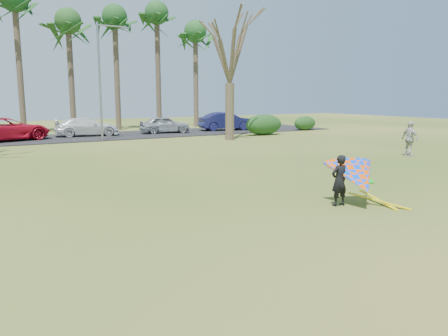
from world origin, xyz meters
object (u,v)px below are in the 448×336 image
streetlight (102,76)px  kite_flyer (356,177)px  car_2 (6,129)px  car_5 (226,121)px  pedestrian_b (410,139)px  bare_tree_right (230,45)px  car_4 (165,124)px  car_3 (87,127)px

streetlight → kite_flyer: (1.09, -21.92, -3.63)m
streetlight → car_2: (-5.96, 2.68, -3.61)m
car_5 → pedestrian_b: (-0.33, -19.01, 0.06)m
pedestrian_b → bare_tree_right: bearing=27.2°
streetlight → car_4: (5.87, 3.07, -3.71)m
streetlight → car_5: 12.60m
car_2 → streetlight: bearing=-133.4°
car_5 → car_3: bearing=97.0°
pedestrian_b → car_2: bearing=53.6°
car_2 → car_5: bearing=-108.4°
bare_tree_right → kite_flyer: bare_tree_right is taller
car_3 → car_5: car_5 is taller
car_4 → car_5: size_ratio=0.85×
car_2 → pedestrian_b: 25.55m
car_4 → kite_flyer: kite_flyer is taller
streetlight → car_4: streetlight is taller
streetlight → pedestrian_b: 20.02m
car_2 → car_5: (17.67, 0.24, 0.01)m
car_4 → bare_tree_right: bearing=-155.5°
car_3 → kite_flyer: (1.40, -25.57, 0.09)m
bare_tree_right → car_5: bearing=60.8°
car_3 → car_5: 12.04m
car_4 → kite_flyer: 25.44m
streetlight → car_4: 7.59m
car_3 → pedestrian_b: pedestrian_b is taller
car_5 → pedestrian_b: pedestrian_b is taller
car_2 → kite_flyer: 25.58m
bare_tree_right → car_3: 12.60m
kite_flyer → car_5: bearing=66.8°
streetlight → pedestrian_b: streetlight is taller
streetlight → pedestrian_b: (11.38, -16.09, -3.55)m
car_4 → kite_flyer: (-4.79, -24.99, 0.08)m
streetlight → car_5: streetlight is taller
pedestrian_b → kite_flyer: (-10.29, -5.83, -0.07)m
bare_tree_right → streetlight: bare_tree_right is taller
bare_tree_right → car_4: bare_tree_right is taller
streetlight → kite_flyer: streetlight is taller
car_5 → bare_tree_right: bearing=161.3°
car_5 → streetlight: bearing=114.5°
car_2 → car_4: size_ratio=1.39×
kite_flyer → pedestrian_b: bearing=29.5°
car_4 → car_5: 5.84m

